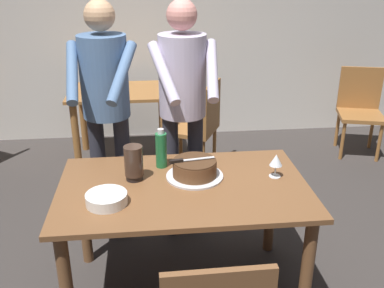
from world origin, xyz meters
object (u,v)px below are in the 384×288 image
object	(u,v)px
water_bottle	(161,149)
background_chair_1	(360,108)
plate_stack	(107,199)
background_table	(120,106)
background_chair_2	(199,124)
hurricane_lamp	(134,163)
wine_glass_near	(276,161)
cake_on_platter	(195,169)
cake_knife	(183,161)
main_dining_table	(184,203)
person_cutting_cake	(183,98)
person_standing_beside	(106,99)

from	to	relation	value
water_bottle	background_chair_1	bearing A→B (deg)	38.84
plate_stack	background_table	bearing A→B (deg)	91.03
background_table	background_chair_2	size ratio (longest dim) A/B	1.11
background_table	background_chair_1	world-z (taller)	background_chair_1
hurricane_lamp	background_chair_2	world-z (taller)	hurricane_lamp
plate_stack	water_bottle	distance (m)	0.53
wine_glass_near	background_table	distance (m)	2.28
cake_on_platter	cake_knife	bearing A→B (deg)	-171.11
main_dining_table	background_chair_2	bearing A→B (deg)	80.16
background_chair_2	cake_on_platter	bearing A→B (deg)	-97.80
cake_on_platter	person_cutting_cake	distance (m)	0.62
background_chair_2	background_chair_1	bearing A→B (deg)	9.98
wine_glass_near	water_bottle	distance (m)	0.70
main_dining_table	plate_stack	bearing A→B (deg)	-158.86
hurricane_lamp	person_cutting_cake	distance (m)	0.68
cake_on_platter	background_chair_1	size ratio (longest dim) A/B	0.38
water_bottle	background_table	xyz separation A→B (m)	(-0.35, 1.81, -0.29)
person_cutting_cake	background_table	distance (m)	1.60
hurricane_lamp	background_table	size ratio (longest dim) A/B	0.21
water_bottle	person_cutting_cake	size ratio (longest dim) A/B	0.15
background_chair_2	person_standing_beside	bearing A→B (deg)	-126.78
person_standing_beside	water_bottle	bearing A→B (deg)	-49.70
person_standing_beside	background_chair_2	xyz separation A→B (m)	(0.76, 1.02, -0.58)
cake_on_platter	person_standing_beside	xyz separation A→B (m)	(-0.54, 0.58, 0.27)
plate_stack	hurricane_lamp	size ratio (longest dim) A/B	1.05
wine_glass_near	background_chair_1	bearing A→B (deg)	52.47
plate_stack	hurricane_lamp	bearing A→B (deg)	62.08
cake_on_platter	hurricane_lamp	xyz separation A→B (m)	(-0.35, 0.01, 0.06)
person_cutting_cake	cake_on_platter	bearing A→B (deg)	-87.84
wine_glass_near	background_table	xyz separation A→B (m)	(-1.01, 2.02, -0.28)
plate_stack	background_chair_1	world-z (taller)	background_chair_1
main_dining_table	cake_knife	distance (m)	0.25
cake_on_platter	hurricane_lamp	distance (m)	0.36
cake_knife	water_bottle	world-z (taller)	water_bottle
plate_stack	water_bottle	bearing A→B (deg)	54.19
water_bottle	plate_stack	bearing A→B (deg)	-125.81
cake_on_platter	person_standing_beside	bearing A→B (deg)	132.97
wine_glass_near	background_chair_2	bearing A→B (deg)	98.89
person_cutting_cake	background_chair_1	bearing A→B (deg)	34.20
cake_knife	plate_stack	distance (m)	0.50
person_standing_beside	cake_knife	bearing A→B (deg)	-51.53
plate_stack	background_chair_2	world-z (taller)	background_chair_2
wine_glass_near	background_chair_1	distance (m)	2.49
water_bottle	background_chair_2	world-z (taller)	water_bottle
background_table	plate_stack	bearing A→B (deg)	-88.97
wine_glass_near	person_standing_beside	world-z (taller)	person_standing_beside
main_dining_table	cake_on_platter	xyz separation A→B (m)	(0.08, 0.10, 0.17)
wine_glass_near	person_cutting_cake	world-z (taller)	person_cutting_cake
main_dining_table	cake_knife	bearing A→B (deg)	87.10
plate_stack	person_standing_beside	world-z (taller)	person_standing_beside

